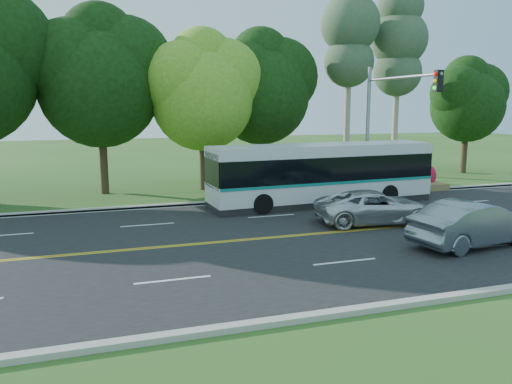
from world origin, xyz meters
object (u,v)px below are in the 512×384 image
object	(u,v)px
traffic_signal	(387,111)
suv	(375,207)
sedan	(474,223)
transit_bus	(322,175)

from	to	relation	value
traffic_signal	suv	xyz separation A→B (m)	(-3.28, -4.52, -3.96)
sedan	traffic_signal	bearing A→B (deg)	-19.83
traffic_signal	transit_bus	xyz separation A→B (m)	(-3.63, -0.03, -3.15)
sedan	suv	size ratio (longest dim) A/B	0.98
sedan	suv	distance (m)	4.37
transit_bus	suv	distance (m)	4.57
traffic_signal	sedan	xyz separation A→B (m)	(-1.76, -8.62, -3.84)
traffic_signal	suv	world-z (taller)	traffic_signal
sedan	suv	world-z (taller)	sedan
suv	traffic_signal	bearing A→B (deg)	-27.80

